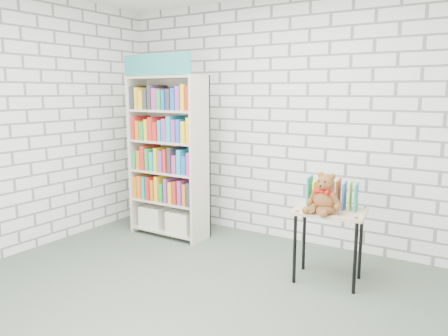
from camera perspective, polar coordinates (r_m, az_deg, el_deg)
The scene contains 6 objects.
ground at distance 3.79m, azimuth -5.30°, elevation -17.37°, with size 4.50×4.50×0.00m, color #475346.
room_shell at distance 3.37m, azimuth -5.79°, elevation 10.72°, with size 4.52×4.02×2.81m.
bookshelf at distance 5.26m, azimuth -7.24°, elevation 1.62°, with size 0.96×0.37×2.16m.
display_table at distance 4.11m, azimuth 13.57°, elevation -6.64°, with size 0.68×0.52×0.68m.
table_books at distance 4.15m, azimuth 13.97°, elevation -3.26°, with size 0.46×0.25×0.26m.
teddy_bear at distance 3.96m, azimuth 12.94°, elevation -3.67°, with size 0.33×0.31×0.36m.
Camera 1 is at (2.07, -2.66, 1.73)m, focal length 35.00 mm.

